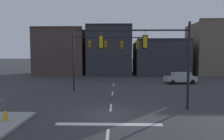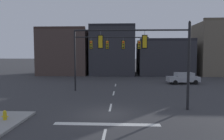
% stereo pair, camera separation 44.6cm
% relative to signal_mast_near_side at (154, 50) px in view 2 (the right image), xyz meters
% --- Properties ---
extents(ground_plane, '(400.00, 400.00, 0.00)m').
position_rel_signal_mast_near_side_xyz_m(ground_plane, '(-3.29, -1.57, -4.50)').
color(ground_plane, '#353538').
extents(stop_bar_paint, '(6.40, 0.50, 0.01)m').
position_rel_signal_mast_near_side_xyz_m(stop_bar_paint, '(-3.29, -3.57, -4.50)').
color(stop_bar_paint, silver).
rests_on(stop_bar_paint, ground).
extents(lane_centreline, '(0.16, 26.40, 0.01)m').
position_rel_signal_mast_near_side_xyz_m(lane_centreline, '(-3.29, 0.43, -4.50)').
color(lane_centreline, silver).
rests_on(lane_centreline, ground).
extents(signal_mast_near_side, '(8.67, 0.40, 6.66)m').
position_rel_signal_mast_near_side_xyz_m(signal_mast_near_side, '(0.00, 0.00, 0.00)').
color(signal_mast_near_side, black).
rests_on(signal_mast_near_side, ground).
extents(signal_mast_far_side, '(8.59, 1.00, 6.89)m').
position_rel_signal_mast_near_side_xyz_m(signal_mast_far_side, '(-4.82, 8.15, 0.30)').
color(signal_mast_far_side, black).
rests_on(signal_mast_far_side, ground).
extents(car_lot_nearside, '(4.61, 2.33, 1.61)m').
position_rel_signal_mast_near_side_xyz_m(car_lot_nearside, '(6.35, 14.18, -3.64)').
color(car_lot_nearside, '#9EA0A5').
rests_on(car_lot_nearside, ground).
extents(fire_hydrant, '(0.40, 0.30, 0.75)m').
position_rel_signal_mast_near_side_xyz_m(fire_hydrant, '(-9.60, -3.50, -4.17)').
color(fire_hydrant, gold).
rests_on(fire_hydrant, ground).
extents(building_row, '(49.75, 13.76, 10.92)m').
position_rel_signal_mast_near_side_xyz_m(building_row, '(3.62, 28.88, -0.01)').
color(building_row, '#473833').
rests_on(building_row, ground).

